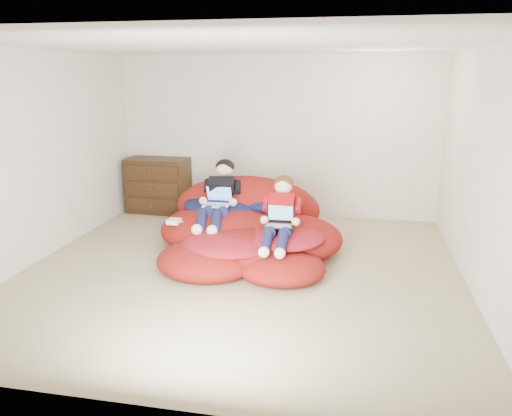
{
  "coord_description": "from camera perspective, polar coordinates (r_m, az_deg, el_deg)",
  "views": [
    {
      "loc": [
        1.22,
        -5.25,
        2.22
      ],
      "look_at": [
        0.13,
        0.24,
        0.7
      ],
      "focal_mm": 35.0,
      "sensor_mm": 36.0,
      "label": 1
    }
  ],
  "objects": [
    {
      "name": "cream_pillow",
      "position": [
        7.2,
        -4.12,
        2.29
      ],
      "size": [
        0.47,
        0.3,
        0.3
      ],
      "primitive_type": "ellipsoid",
      "color": "white",
      "rests_on": "beanbag_pile"
    },
    {
      "name": "laptop_black",
      "position": [
        5.81,
        2.72,
        -1.37
      ],
      "size": [
        0.33,
        0.28,
        0.24
      ],
      "color": "black",
      "rests_on": "younger_boy"
    },
    {
      "name": "older_boy",
      "position": [
        6.52,
        -4.22,
        1.63
      ],
      "size": [
        0.41,
        1.19,
        0.76
      ],
      "color": "black",
      "rests_on": "beanbag_pile"
    },
    {
      "name": "laptop_white",
      "position": [
        6.46,
        -4.41,
        0.89
      ],
      "size": [
        0.33,
        0.33,
        0.22
      ],
      "color": "white",
      "rests_on": "older_boy"
    },
    {
      "name": "beanbag_pile",
      "position": [
        6.43,
        -1.18,
        -2.52
      ],
      "size": [
        2.41,
        2.39,
        0.93
      ],
      "color": "maroon",
      "rests_on": "ground"
    },
    {
      "name": "room_shell",
      "position": [
        5.76,
        -1.75,
        -5.18
      ],
      "size": [
        5.1,
        5.1,
        2.77
      ],
      "color": "tan",
      "rests_on": "ground"
    },
    {
      "name": "younger_boy",
      "position": [
        5.84,
        2.8,
        -0.55
      ],
      "size": [
        0.32,
        1.02,
        0.74
      ],
      "color": "#AF0F12",
      "rests_on": "beanbag_pile"
    },
    {
      "name": "power_adapter",
      "position": [
        6.35,
        -9.36,
        -1.51
      ],
      "size": [
        0.16,
        0.16,
        0.06
      ],
      "primitive_type": "cube",
      "rotation": [
        0.0,
        0.0,
        -0.07
      ],
      "color": "white",
      "rests_on": "beanbag_pile"
    },
    {
      "name": "dresser",
      "position": [
        8.31,
        -11.13,
        2.55
      ],
      "size": [
        1.01,
        0.58,
        0.89
      ],
      "color": "#321E0E",
      "rests_on": "ground"
    }
  ]
}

